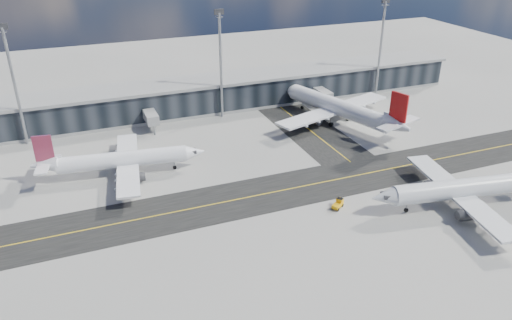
% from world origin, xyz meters
% --- Properties ---
extents(ground, '(300.00, 300.00, 0.00)m').
position_xyz_m(ground, '(0.00, 0.00, 0.00)').
color(ground, gray).
rests_on(ground, ground).
extents(taxiway_lanes, '(180.00, 63.00, 0.03)m').
position_xyz_m(taxiway_lanes, '(3.91, 10.74, 0.01)').
color(taxiway_lanes, black).
rests_on(taxiway_lanes, ground).
extents(terminal_concourse, '(152.00, 19.80, 8.80)m').
position_xyz_m(terminal_concourse, '(0.04, 54.93, 4.09)').
color(terminal_concourse, black).
rests_on(terminal_concourse, ground).
extents(floodlight_masts, '(102.50, 0.70, 28.90)m').
position_xyz_m(floodlight_masts, '(0.00, 48.00, 15.61)').
color(floodlight_masts, gray).
rests_on(floodlight_masts, ground).
extents(airliner_af, '(35.80, 30.63, 10.61)m').
position_xyz_m(airliner_af, '(-30.87, 22.96, 3.50)').
color(airliner_af, white).
rests_on(airliner_af, ground).
extents(airliner_redtail, '(37.37, 43.33, 13.11)m').
position_xyz_m(airliner_redtail, '(27.31, 31.68, 4.33)').
color(airliner_redtail, white).
rests_on(airliner_redtail, ground).
extents(airliner_near, '(38.00, 32.56, 11.28)m').
position_xyz_m(airliner_near, '(28.28, -14.07, 3.73)').
color(airliner_near, silver).
rests_on(airliner_near, ground).
extents(baggage_tug, '(2.98, 2.58, 1.71)m').
position_xyz_m(baggage_tug, '(5.50, -5.90, 0.85)').
color(baggage_tug, '#FFB30D').
rests_on(baggage_tug, ground).
extents(service_van, '(2.71, 4.85, 1.28)m').
position_xyz_m(service_van, '(18.19, 36.12, 0.64)').
color(service_van, white).
rests_on(service_van, ground).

